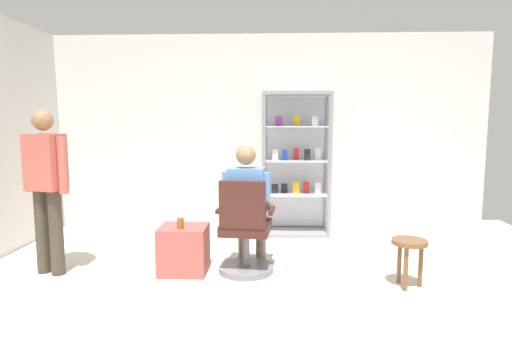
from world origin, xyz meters
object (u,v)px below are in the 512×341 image
Objects in this scene: tea_glass at (180,223)px; wooden_stool at (409,249)px; seated_shopkeeper at (248,201)px; storage_crate at (184,249)px; office_chair at (245,235)px; standing_customer at (46,181)px; display_cabinet_main at (296,163)px.

tea_glass reaches higher than wooden_stool.
seated_shopkeeper is 0.81m from storage_crate.
office_chair is 0.65m from tea_glass.
storage_crate is (-0.62, 0.02, -0.16)m from office_chair.
standing_customer reaches higher than tea_glass.
display_cabinet_main reaches higher than seated_shopkeeper.
storage_crate is at bearing 172.36° from wooden_stool.
seated_shopkeeper is at bearing 19.02° from tea_glass.
tea_glass is 0.24× the size of wooden_stool.
office_chair is at bearing -95.67° from seated_shopkeeper.
storage_crate is at bearing 3.98° from standing_customer.
office_chair reaches higher than tea_glass.
office_chair is 0.59× the size of standing_customer.
storage_crate is at bearing -167.01° from seated_shopkeeper.
storage_crate is (-1.20, -1.55, -0.72)m from display_cabinet_main.
seated_shopkeeper is (0.02, 0.16, 0.32)m from office_chair.
storage_crate is at bearing 178.58° from office_chair.
standing_customer is at bearing -173.05° from seated_shopkeeper.
wooden_stool is at bearing -7.64° from storage_crate.
wooden_stool is at bearing -3.23° from standing_customer.
standing_customer reaches higher than wooden_stool.
seated_shopkeeper is at bearing 6.95° from standing_customer.
wooden_stool is (1.51, -0.44, -0.36)m from seated_shopkeeper.
office_chair is 0.74× the size of seated_shopkeeper.
display_cabinet_main is 1.77m from office_chair.
wooden_stool is (1.52, -0.27, -0.04)m from office_chair.
display_cabinet_main reaches higher than storage_crate.
office_chair is 0.36m from seated_shopkeeper.
office_chair reaches higher than wooden_stool.
storage_crate is 0.30m from tea_glass.
tea_glass reaches higher than storage_crate.
standing_customer is (-2.53, -1.65, -0.03)m from display_cabinet_main.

